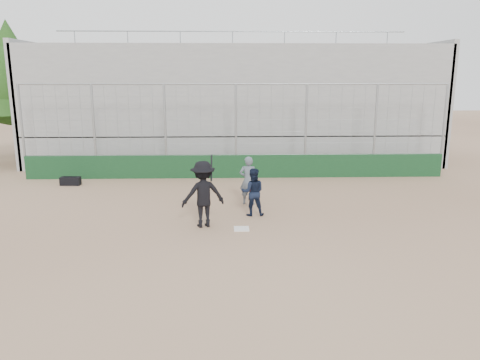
{
  "coord_description": "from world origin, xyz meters",
  "views": [
    {
      "loc": [
        -0.45,
        -12.92,
        4.39
      ],
      "look_at": [
        0.0,
        1.4,
        1.15
      ],
      "focal_mm": 35.0,
      "sensor_mm": 36.0,
      "label": 1
    }
  ],
  "objects_px": {
    "batter_at_plate": "(203,194)",
    "catcher_crouched": "(253,200)",
    "equipment_bag": "(70,181)",
    "umpire": "(248,183)"
  },
  "relations": [
    {
      "from": "batter_at_plate",
      "to": "catcher_crouched",
      "type": "xyz_separation_m",
      "value": [
        1.52,
        1.02,
        -0.46
      ]
    },
    {
      "from": "equipment_bag",
      "to": "umpire",
      "type": "bearing_deg",
      "value": -23.3
    },
    {
      "from": "batter_at_plate",
      "to": "equipment_bag",
      "type": "height_order",
      "value": "batter_at_plate"
    },
    {
      "from": "batter_at_plate",
      "to": "catcher_crouched",
      "type": "bearing_deg",
      "value": 33.9
    },
    {
      "from": "umpire",
      "to": "equipment_bag",
      "type": "height_order",
      "value": "umpire"
    },
    {
      "from": "umpire",
      "to": "equipment_bag",
      "type": "xyz_separation_m",
      "value": [
        -7.08,
        3.05,
        -0.58
      ]
    },
    {
      "from": "batter_at_plate",
      "to": "catcher_crouched",
      "type": "height_order",
      "value": "batter_at_plate"
    },
    {
      "from": "batter_at_plate",
      "to": "equipment_bag",
      "type": "bearing_deg",
      "value": 136.01
    },
    {
      "from": "batter_at_plate",
      "to": "umpire",
      "type": "xyz_separation_m",
      "value": [
        1.44,
        2.39,
        -0.23
      ]
    },
    {
      "from": "catcher_crouched",
      "to": "umpire",
      "type": "distance_m",
      "value": 1.4
    }
  ]
}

